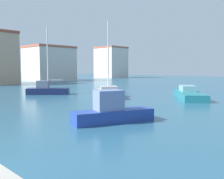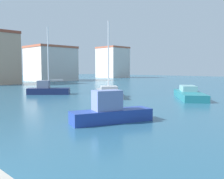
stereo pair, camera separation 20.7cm
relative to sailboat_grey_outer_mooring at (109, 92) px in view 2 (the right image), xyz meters
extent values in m
plane|color=#285670|center=(-3.45, 7.47, -0.41)|extent=(160.00, 160.00, 0.00)
cube|color=gray|center=(0.05, 0.06, -0.11)|extent=(6.18, 6.84, 0.59)
cube|color=#ADB0B5|center=(-0.30, -0.36, 0.44)|extent=(2.39, 2.42, 0.51)
cylinder|color=silver|center=(0.05, 0.06, 3.75)|extent=(0.12, 0.12, 7.14)
cube|color=#1E707A|center=(4.19, -6.86, -0.09)|extent=(6.91, 6.05, 0.64)
cube|color=#6B9CA2|center=(4.76, -6.41, 0.51)|extent=(2.78, 2.59, 0.55)
cube|color=#19234C|center=(-3.33, 6.19, -0.06)|extent=(4.33, 4.16, 0.70)
cube|color=slate|center=(-3.75, 6.57, 0.71)|extent=(1.62, 1.61, 0.84)
cylinder|color=silver|center=(-3.33, 6.19, 3.66)|extent=(0.12, 0.12, 6.74)
cylinder|color=silver|center=(-2.72, 5.62, 1.19)|extent=(1.23, 1.15, 0.08)
cube|color=#233D93|center=(-8.75, -9.22, -0.08)|extent=(4.56, 2.64, 0.66)
cube|color=#6E7DB1|center=(-9.01, -9.13, 0.78)|extent=(1.67, 1.38, 1.06)
cube|color=beige|center=(14.64, 35.11, 3.48)|extent=(10.04, 8.76, 7.77)
cube|color=#B25B42|center=(14.64, 35.11, 7.61)|extent=(10.24, 8.94, 0.50)
cube|color=beige|center=(39.86, 39.05, 4.29)|extent=(7.69, 8.22, 9.39)
cube|color=#B25B42|center=(39.86, 39.05, 9.23)|extent=(7.85, 8.38, 0.50)
camera|label=1|loc=(-18.26, -18.45, 2.43)|focal=40.27mm
camera|label=2|loc=(-18.11, -18.60, 2.43)|focal=40.27mm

